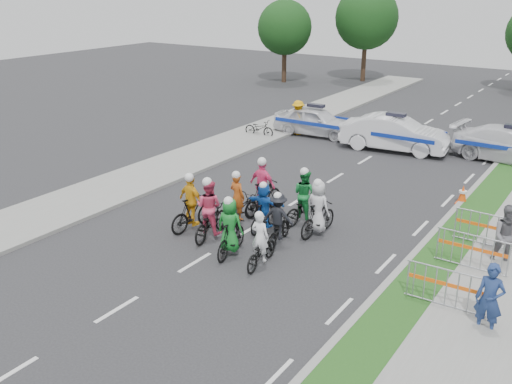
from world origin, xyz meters
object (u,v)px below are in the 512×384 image
Objects in this scene: rider_9 at (263,192)px; tree_0 at (285,28)px; rider_2 at (210,215)px; tree_3 at (367,18)px; barrier_0 at (446,290)px; rider_0 at (261,247)px; rider_5 at (264,210)px; rider_1 at (231,232)px; rider_7 at (318,213)px; spectator_1 at (508,237)px; barrier_2 at (487,231)px; rider_6 at (238,206)px; parked_bike at (259,128)px; spectator_0 at (490,299)px; police_car_1 at (394,133)px; rider_4 at (279,223)px; marshal_hiviz at (298,118)px; police_car_0 at (315,121)px; cone_0 at (463,195)px; rider_3 at (192,208)px; rider_8 at (305,202)px; barrier_1 at (472,253)px.

tree_0 is at bearing -55.31° from rider_9.
tree_3 is at bearing -84.73° from rider_2.
tree_0 is (-20.70, 26.52, 3.63)m from barrier_0.
rider_5 is at bearing -65.40° from rider_0.
rider_1 is 0.93× the size of barrier_0.
rider_7 reaches higher than spectator_1.
rider_5 is at bearing -157.16° from barrier_2.
rider_6 is at bearing 168.39° from barrier_0.
rider_1 is at bearing -175.35° from barrier_0.
rider_1 reaches higher than parked_bike.
spectator_0 is at bearing 163.69° from rider_9.
police_car_1 is 3.05× the size of parked_bike.
rider_9 reaches higher than police_car_1.
rider_6 is (0.12, 1.35, -0.12)m from rider_2.
marshal_hiviz is at bearing -73.18° from rider_4.
rider_2 is 0.48× the size of police_car_0.
barrier_0 is 1.00× the size of barrier_2.
spectator_1 is 2.66× the size of cone_0.
spectator_1 reaches higher than parked_bike.
rider_4 is 6.50m from spectator_1.
police_car_0 is 10.77m from cone_0.
spectator_0 is at bearing 166.04° from rider_2.
spectator_1 is at bearing -166.24° from rider_5.
rider_9 is at bearing -106.28° from rider_2.
rider_2 is 8.50m from spectator_0.
rider_7 is 6.19m from cone_0.
rider_1 is 1.63m from rider_4.
spectator_0 is 4.73m from barrier_2.
marshal_hiviz is (-0.80, -0.43, 0.16)m from police_car_0.
spectator_0 is at bearing -22.34° from barrier_0.
tree_3 is at bearing -69.09° from rider_3.
rider_4 is 1.93m from rider_8.
rider_6 is 30.52m from tree_3.
rider_8 is (-0.51, 3.42, 0.15)m from rider_0.
police_car_0 is (-4.60, 13.74, 0.01)m from rider_1.
police_car_0 reaches higher than barrier_0.
rider_9 is at bearing 177.09° from barrier_1.
rider_5 is at bearing 167.50° from spectator_0.
rider_9 is 0.32× the size of tree_0.
rider_0 reaches higher than cone_0.
tree_3 reaches higher than parked_bike.
tree_0 reaches higher than rider_3.
tree_3 is (5.00, 4.00, 0.70)m from tree_0.
police_car_1 reaches higher than cone_0.
barrier_1 is 5.41m from cone_0.
rider_9 is at bearing -83.08° from rider_1.
rider_2 is 3.40m from rider_7.
rider_2 is 0.33× the size of tree_0.
barrier_2 is at bearing -161.55° from rider_2.
rider_4 is at bearing -147.76° from parked_bike.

